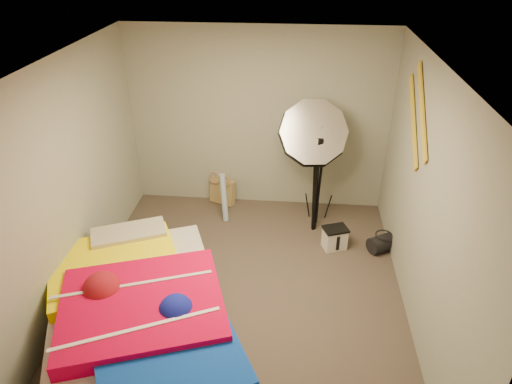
# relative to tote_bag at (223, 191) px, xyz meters

# --- Properties ---
(floor) EXTENTS (4.00, 4.00, 0.00)m
(floor) POSITION_rel_tote_bag_xyz_m (0.51, -1.90, -0.18)
(floor) COLOR #4D4139
(floor) RESTS_ON ground
(ceiling) EXTENTS (4.00, 4.00, 0.00)m
(ceiling) POSITION_rel_tote_bag_xyz_m (0.51, -1.90, 2.32)
(ceiling) COLOR silver
(ceiling) RESTS_ON wall_back
(wall_back) EXTENTS (3.50, 0.00, 3.50)m
(wall_back) POSITION_rel_tote_bag_xyz_m (0.51, 0.10, 1.07)
(wall_back) COLOR gray
(wall_back) RESTS_ON floor
(wall_front) EXTENTS (3.50, 0.00, 3.50)m
(wall_front) POSITION_rel_tote_bag_xyz_m (0.51, -3.90, 1.07)
(wall_front) COLOR gray
(wall_front) RESTS_ON floor
(wall_left) EXTENTS (0.00, 4.00, 4.00)m
(wall_left) POSITION_rel_tote_bag_xyz_m (-1.24, -1.90, 1.07)
(wall_left) COLOR gray
(wall_left) RESTS_ON floor
(wall_right) EXTENTS (0.00, 4.00, 4.00)m
(wall_right) POSITION_rel_tote_bag_xyz_m (2.26, -1.90, 1.07)
(wall_right) COLOR gray
(wall_right) RESTS_ON floor
(tote_bag) EXTENTS (0.40, 0.29, 0.38)m
(tote_bag) POSITION_rel_tote_bag_xyz_m (0.00, 0.00, 0.00)
(tote_bag) COLOR tan
(tote_bag) RESTS_ON floor
(wrapping_roll) EXTENTS (0.15, 0.21, 0.67)m
(wrapping_roll) POSITION_rel_tote_bag_xyz_m (0.09, -0.43, 0.15)
(wrapping_roll) COLOR #5583B7
(wrapping_roll) RESTS_ON floor
(camera_case) EXTENTS (0.32, 0.28, 0.27)m
(camera_case) POSITION_rel_tote_bag_xyz_m (1.56, -0.97, -0.05)
(camera_case) COLOR silver
(camera_case) RESTS_ON floor
(duffel_bag) EXTENTS (0.41, 0.36, 0.21)m
(duffel_bag) POSITION_rel_tote_bag_xyz_m (2.16, -0.96, -0.08)
(duffel_bag) COLOR black
(duffel_bag) RESTS_ON floor
(wall_stripe_upper) EXTENTS (0.02, 0.91, 0.78)m
(wall_stripe_upper) POSITION_rel_tote_bag_xyz_m (2.24, -1.30, 1.77)
(wall_stripe_upper) COLOR gold
(wall_stripe_upper) RESTS_ON wall_right
(wall_stripe_lower) EXTENTS (0.02, 0.91, 0.78)m
(wall_stripe_lower) POSITION_rel_tote_bag_xyz_m (2.24, -1.05, 1.57)
(wall_stripe_lower) COLOR gold
(wall_stripe_lower) RESTS_ON wall_right
(bed) EXTENTS (2.36, 2.68, 0.66)m
(bed) POSITION_rel_tote_bag_xyz_m (-0.38, -2.64, 0.15)
(bed) COLOR #4C3723
(bed) RESTS_ON floor
(photo_umbrella) EXTENTS (1.04, 0.74, 1.82)m
(photo_umbrella) POSITION_rel_tote_bag_xyz_m (1.23, -0.42, 1.12)
(photo_umbrella) COLOR black
(photo_umbrella) RESTS_ON floor
(camera_tripod) EXTENTS (0.09, 0.09, 1.31)m
(camera_tripod) POSITION_rel_tote_bag_xyz_m (1.31, -0.58, 0.57)
(camera_tripod) COLOR black
(camera_tripod) RESTS_ON floor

